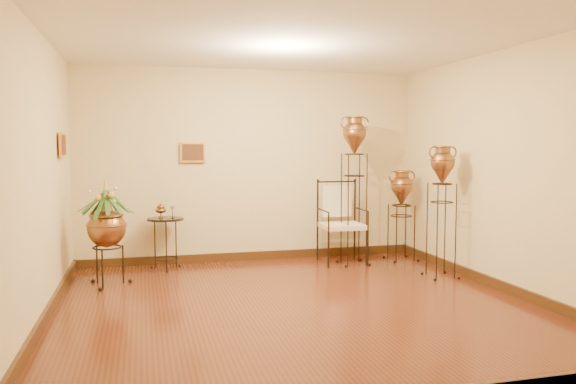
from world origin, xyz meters
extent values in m
plane|color=#572114|center=(0.00, 0.00, 0.00)|extent=(5.00, 5.00, 0.00)
cube|color=#41240F|center=(0.00, 2.48, 0.06)|extent=(5.00, 0.04, 0.12)
cube|color=#41240F|center=(-2.48, 0.00, 0.06)|extent=(0.04, 5.00, 0.12)
cube|color=#41240F|center=(2.48, 0.00, 0.06)|extent=(0.04, 5.00, 0.12)
cube|color=#E89744|center=(-0.85, 2.46, 1.60)|extent=(0.36, 0.03, 0.29)
cube|color=#E89744|center=(-2.46, 1.45, 1.70)|extent=(0.03, 0.36, 0.29)
cube|color=#FEE5C0|center=(1.21, 1.89, 0.54)|extent=(0.59, 0.54, 0.07)
cube|color=#FEE5C0|center=(1.21, 1.89, 0.88)|extent=(0.44, 0.04, 0.47)
cylinder|color=black|center=(-1.26, 2.15, 0.70)|extent=(0.49, 0.49, 0.02)
camera|label=1|loc=(-1.56, -5.63, 1.68)|focal=35.00mm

